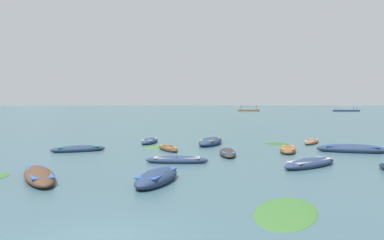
{
  "coord_description": "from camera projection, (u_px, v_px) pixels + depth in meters",
  "views": [
    {
      "loc": [
        2.21,
        -7.79,
        3.04
      ],
      "look_at": [
        1.74,
        55.05,
        0.41
      ],
      "focal_mm": 34.92,
      "sensor_mm": 36.0,
      "label": 1
    }
  ],
  "objects": [
    {
      "name": "weed_patch_1",
      "position": [
        286.0,
        213.0,
        10.48
      ],
      "size": [
        2.79,
        3.84,
        0.14
      ],
      "primitive_type": "ellipsoid",
      "rotation": [
        0.0,
        0.0,
        1.23
      ],
      "color": "#38662D",
      "rests_on": "ground"
    },
    {
      "name": "rowboat_6",
      "position": [
        310.0,
        163.0,
        18.22
      ],
      "size": [
        3.67,
        3.31,
        0.52
      ],
      "color": "navy",
      "rests_on": "ground"
    },
    {
      "name": "rowboat_12",
      "position": [
        312.0,
        142.0,
        29.05
      ],
      "size": [
        2.29,
        3.28,
        0.42
      ],
      "color": "brown",
      "rests_on": "ground"
    },
    {
      "name": "rowboat_8",
      "position": [
        150.0,
        141.0,
        29.3
      ],
      "size": [
        1.43,
        3.42,
        0.51
      ],
      "color": "navy",
      "rests_on": "ground"
    },
    {
      "name": "rowboat_1",
      "position": [
        211.0,
        142.0,
        28.17
      ],
      "size": [
        2.61,
        4.48,
        0.7
      ],
      "color": "navy",
      "rests_on": "ground"
    },
    {
      "name": "ferry_1",
      "position": [
        249.0,
        110.0,
        163.76
      ],
      "size": [
        9.58,
        6.06,
        2.54
      ],
      "color": "brown",
      "rests_on": "ground"
    },
    {
      "name": "ferry_0",
      "position": [
        346.0,
        111.0,
        157.66
      ],
      "size": [
        10.77,
        4.51,
        2.54
      ],
      "color": "navy",
      "rests_on": "ground"
    },
    {
      "name": "weed_patch_2",
      "position": [
        277.0,
        144.0,
        28.62
      ],
      "size": [
        1.87,
        2.23,
        0.14
      ],
      "primitive_type": "ellipsoid",
      "rotation": [
        0.0,
        0.0,
        1.6
      ],
      "color": "#2D5628",
      "rests_on": "ground"
    },
    {
      "name": "mountain_3",
      "position": [
        315.0,
        85.0,
        1863.15
      ],
      "size": [
        709.16,
        709.16,
        195.4
      ],
      "primitive_type": "cone",
      "color": "#4C5B56",
      "rests_on": "ground"
    },
    {
      "name": "rowboat_9",
      "position": [
        78.0,
        149.0,
        24.09
      ],
      "size": [
        3.56,
        2.31,
        0.5
      ],
      "color": "navy",
      "rests_on": "ground"
    },
    {
      "name": "rowboat_7",
      "position": [
        352.0,
        149.0,
        23.73
      ],
      "size": [
        4.5,
        2.47,
        0.65
      ],
      "color": "navy",
      "rests_on": "ground"
    },
    {
      "name": "mountain_1",
      "position": [
        36.0,
        81.0,
        1907.68
      ],
      "size": [
        887.59,
        887.59,
        242.61
      ],
      "primitive_type": "cone",
      "color": "slate",
      "rests_on": "ground"
    },
    {
      "name": "rowboat_0",
      "position": [
        168.0,
        148.0,
        24.74
      ],
      "size": [
        1.92,
        3.09,
        0.41
      ],
      "color": "#4C3323",
      "rests_on": "ground"
    },
    {
      "name": "ground_plane",
      "position": [
        194.0,
        105.0,
        1506.58
      ],
      "size": [
        6000.0,
        6000.0,
        0.0
      ],
      "primitive_type": "plane",
      "color": "#385660"
    },
    {
      "name": "rowboat_4",
      "position": [
        228.0,
        153.0,
        22.48
      ],
      "size": [
        1.04,
        3.76,
        0.43
      ],
      "color": "#2D2826",
      "rests_on": "ground"
    },
    {
      "name": "rowboat_10",
      "position": [
        177.0,
        160.0,
        19.4
      ],
      "size": [
        3.31,
        1.0,
        0.46
      ],
      "color": "navy",
      "rests_on": "ground"
    },
    {
      "name": "rowboat_3",
      "position": [
        157.0,
        177.0,
        14.51
      ],
      "size": [
        2.02,
        3.7,
        0.64
      ],
      "color": "navy",
      "rests_on": "ground"
    },
    {
      "name": "rowboat_2",
      "position": [
        39.0,
        176.0,
        15.06
      ],
      "size": [
        3.1,
        4.47,
        0.54
      ],
      "color": "#4C3323",
      "rests_on": "ground"
    },
    {
      "name": "rowboat_5",
      "position": [
        288.0,
        150.0,
        23.69
      ],
      "size": [
        1.72,
        3.18,
        0.52
      ],
      "color": "brown",
      "rests_on": "ground"
    },
    {
      "name": "mountain_2",
      "position": [
        195.0,
        58.0,
        2065.32
      ],
      "size": [
        1646.58,
        1646.58,
        523.54
      ],
      "primitive_type": "cone",
      "color": "#56665B",
      "rests_on": "ground"
    },
    {
      "name": "weed_patch_0",
      "position": [
        156.0,
        148.0,
        26.16
      ],
      "size": [
        2.17,
        2.46,
        0.14
      ],
      "primitive_type": "ellipsoid",
      "rotation": [
        0.0,
        0.0,
        0.28
      ],
      "color": "#38662D",
      "rests_on": "ground"
    }
  ]
}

